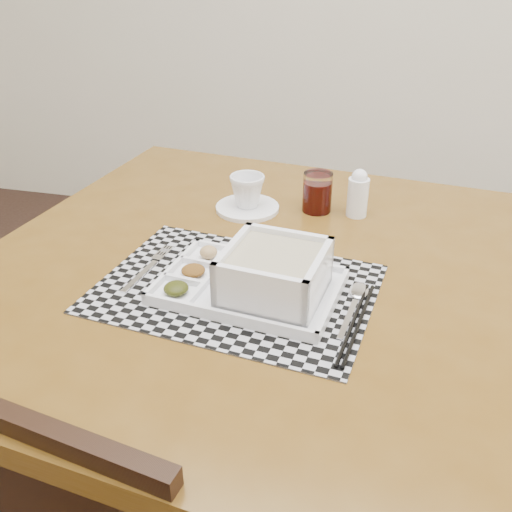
# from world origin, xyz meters

# --- Properties ---
(dining_table) EXTENTS (1.23, 1.23, 0.83)m
(dining_table) POSITION_xyz_m (-0.08, 0.60, 0.75)
(dining_table) COLOR #5B3A10
(dining_table) RESTS_ON ground
(placemat) EXTENTS (0.54, 0.41, 0.00)m
(placemat) POSITION_xyz_m (-0.10, 0.50, 0.83)
(placemat) COLOR #ACADB4
(placemat) RESTS_ON dining_table
(serving_tray) EXTENTS (0.34, 0.26, 0.10)m
(serving_tray) POSITION_xyz_m (-0.04, 0.48, 0.87)
(serving_tray) COLOR white
(serving_tray) RESTS_ON placemat
(fork) EXTENTS (0.04, 0.19, 0.00)m
(fork) POSITION_xyz_m (-0.28, 0.53, 0.84)
(fork) COLOR silver
(fork) RESTS_ON placemat
(spoon) EXTENTS (0.04, 0.18, 0.01)m
(spoon) POSITION_xyz_m (0.12, 0.53, 0.84)
(spoon) COLOR silver
(spoon) RESTS_ON placemat
(chopsticks) EXTENTS (0.05, 0.24, 0.01)m
(chopsticks) POSITION_xyz_m (0.13, 0.44, 0.84)
(chopsticks) COLOR black
(chopsticks) RESTS_ON placemat
(saucer) EXTENTS (0.15, 0.15, 0.01)m
(saucer) POSITION_xyz_m (-0.16, 0.84, 0.84)
(saucer) COLOR white
(saucer) RESTS_ON dining_table
(cup) EXTENTS (0.10, 0.10, 0.08)m
(cup) POSITION_xyz_m (-0.16, 0.84, 0.88)
(cup) COLOR white
(cup) RESTS_ON saucer
(juice_glass) EXTENTS (0.07, 0.07, 0.09)m
(juice_glass) POSITION_xyz_m (-0.00, 0.87, 0.87)
(juice_glass) COLOR white
(juice_glass) RESTS_ON dining_table
(creamer_bottle) EXTENTS (0.05, 0.05, 0.11)m
(creamer_bottle) POSITION_xyz_m (0.09, 0.87, 0.88)
(creamer_bottle) COLOR white
(creamer_bottle) RESTS_ON dining_table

